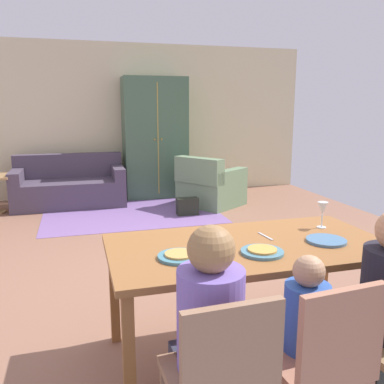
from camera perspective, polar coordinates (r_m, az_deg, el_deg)
name	(u,v)px	position (r m, az deg, el deg)	size (l,w,h in m)	color
ground_plane	(168,250)	(4.73, -3.30, -8.06)	(6.65, 6.35, 0.02)	#8C5F4A
back_wall	(129,120)	(7.64, -8.81, 9.82)	(6.65, 0.10, 2.70)	beige
dining_table	(249,255)	(2.62, 7.98, -8.67)	(1.75, 0.91, 0.76)	#975F2F
plate_near_man	(180,257)	(2.34, -1.73, -8.98)	(0.25, 0.25, 0.02)	teal
pizza_near_man	(180,254)	(2.33, -1.73, -8.63)	(0.17, 0.17, 0.01)	gold
plate_near_child	(262,252)	(2.44, 9.75, -8.24)	(0.25, 0.25, 0.02)	teal
pizza_near_child	(262,250)	(2.43, 9.77, -7.91)	(0.17, 0.17, 0.01)	gold
plate_near_woman	(326,240)	(2.74, 18.20, -6.44)	(0.25, 0.25, 0.02)	teal
wine_glass	(323,209)	(3.01, 17.74, -2.33)	(0.07, 0.07, 0.19)	silver
fork	(212,250)	(2.46, 2.85, -8.05)	(0.02, 0.15, 0.01)	silver
knife	(265,236)	(2.74, 10.21, -6.09)	(0.01, 0.17, 0.01)	silver
dining_chair_man	(221,376)	(1.88, 4.11, -24.23)	(0.44, 0.44, 0.87)	#9C7456
person_man	(207,348)	(2.01, 2.16, -20.95)	(0.30, 0.41, 1.11)	#34374C
dining_chair_child	(322,357)	(2.07, 17.71, -21.08)	(0.45, 0.45, 0.87)	#B17558
person_child	(300,348)	(2.22, 14.85, -20.32)	(0.22, 0.30, 0.92)	#312B4F
person_woman	(383,319)	(2.44, 25.02, -15.77)	(0.30, 0.41, 1.11)	#374240
area_rug	(132,213)	(6.30, -8.41, -2.96)	(2.60, 1.80, 0.01)	#7C5B98
couch	(70,187)	(7.03, -16.70, 0.70)	(1.76, 0.86, 0.82)	#493D4F
armchair	(210,187)	(6.68, 2.48, 0.77)	(1.19, 1.19, 0.82)	#6A8761
armoire	(155,138)	(7.33, -5.18, 7.49)	(1.10, 0.59, 2.10)	#426046
handbag	(187,206)	(6.14, -0.64, -2.02)	(0.32, 0.16, 0.26)	black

